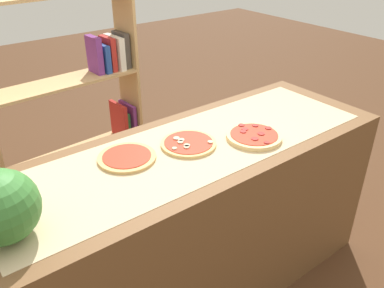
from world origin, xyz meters
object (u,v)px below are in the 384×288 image
at_px(pizza_mushroom_1, 188,144).
at_px(bookshelf, 86,120).
at_px(watermelon, 1,207).
at_px(pizza_plain_0, 127,157).
at_px(pizza_pepperoni_2, 254,136).

relative_size(pizza_mushroom_1, bookshelf, 0.17).
height_order(watermelon, bookshelf, bookshelf).
bearing_deg(pizza_plain_0, bookshelf, 78.58).
relative_size(watermelon, bookshelf, 0.17).
relative_size(pizza_mushroom_1, pizza_pepperoni_2, 0.97).
height_order(pizza_mushroom_1, watermelon, watermelon).
height_order(pizza_plain_0, bookshelf, bookshelf).
distance_m(watermelon, bookshelf, 1.35).
xyz_separation_m(pizza_mushroom_1, bookshelf, (-0.11, 0.95, -0.21)).
xyz_separation_m(pizza_plain_0, bookshelf, (0.18, 0.88, -0.21)).
relative_size(pizza_plain_0, watermelon, 1.03).
height_order(pizza_pepperoni_2, watermelon, watermelon).
bearing_deg(pizza_mushroom_1, pizza_pepperoni_2, -25.35).
bearing_deg(pizza_plain_0, watermelon, -160.32).
bearing_deg(pizza_mushroom_1, watermelon, -171.01).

